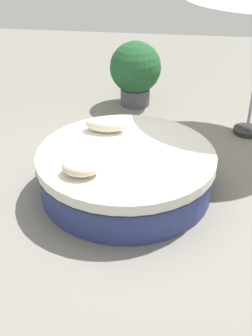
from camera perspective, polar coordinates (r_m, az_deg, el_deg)
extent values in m
plane|color=gray|center=(5.57, 0.00, -2.99)|extent=(16.00, 16.00, 0.00)
cylinder|color=navy|center=(5.45, 0.00, -1.12)|extent=(2.17, 2.17, 0.43)
cylinder|color=black|center=(5.33, 0.00, 0.83)|extent=(2.24, 2.24, 0.02)
cylinder|color=silver|center=(5.30, 0.00, 1.46)|extent=(2.23, 2.23, 0.14)
ellipsoid|color=beige|center=(5.74, -2.72, 5.83)|extent=(0.56, 0.28, 0.20)
ellipsoid|color=beige|center=(4.82, -6.06, 0.16)|extent=(0.44, 0.35, 0.18)
cylinder|color=#262628|center=(7.24, 15.86, 4.82)|extent=(0.44, 0.44, 0.08)
cylinder|color=#4C4C51|center=(8.01, 1.22, 9.58)|extent=(0.54, 0.54, 0.31)
sphere|color=#23562D|center=(7.82, 1.27, 13.30)|extent=(0.92, 0.92, 0.92)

